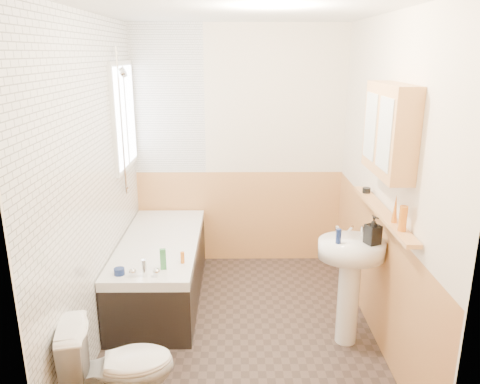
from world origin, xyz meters
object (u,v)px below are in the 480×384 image
pine_shelf (382,212)px  bathtub (161,268)px  medicine_cabinet (389,130)px  toilet (120,368)px  sink (350,271)px

pine_shelf → bathtub: bearing=157.3°
pine_shelf → medicine_cabinet: medicine_cabinet is taller
toilet → bathtub: bearing=-13.6°
pine_shelf → medicine_cabinet: size_ratio=1.86×
toilet → pine_shelf: bearing=-79.9°
bathtub → pine_shelf: size_ratio=1.30×
toilet → pine_shelf: (1.80, 0.75, 0.76)m
medicine_cabinet → pine_shelf: bearing=67.6°
bathtub → medicine_cabinet: (1.74, -0.81, 1.41)m
toilet → medicine_cabinet: medicine_cabinet is taller
sink → bathtub: bearing=165.3°
sink → pine_shelf: bearing=3.4°
sink → toilet: bearing=-144.4°
bathtub → toilet: 1.49m
bathtub → toilet: size_ratio=2.43×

